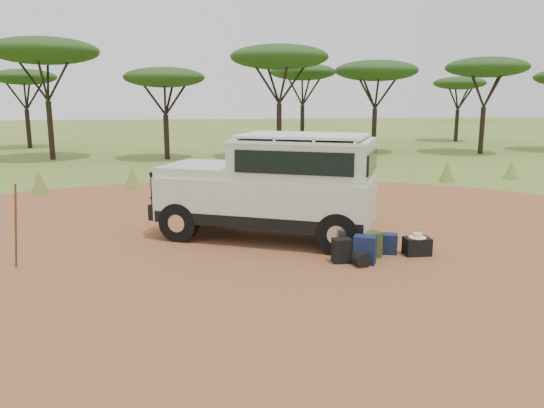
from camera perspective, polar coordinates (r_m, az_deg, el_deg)
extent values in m
plane|color=#536F27|center=(11.13, -3.48, -5.66)|extent=(140.00, 140.00, 0.00)
cylinder|color=brown|center=(11.13, -3.48, -5.64)|extent=(23.00, 23.00, 0.01)
cone|color=#536F27|center=(19.72, -23.76, 2.19)|extent=(0.60, 0.60, 0.85)
cone|color=#536F27|center=(20.09, -14.80, 2.72)|extent=(0.60, 0.60, 0.70)
cone|color=#536F27|center=(19.61, -6.16, 3.12)|extent=(0.60, 0.60, 0.90)
cone|color=#536F27|center=(19.62, 2.70, 3.03)|extent=(0.60, 0.60, 0.80)
cone|color=#536F27|center=(21.11, 10.31, 3.39)|extent=(0.60, 0.60, 0.75)
cone|color=#536F27|center=(21.76, 18.32, 3.36)|extent=(0.60, 0.60, 0.85)
cone|color=#536F27|center=(23.64, 24.33, 3.34)|extent=(0.60, 0.60, 0.70)
cylinder|color=black|center=(30.43, -22.71, 7.30)|extent=(0.28, 0.28, 3.06)
ellipsoid|color=#153714|center=(30.47, -23.31, 14.89)|extent=(5.50, 5.50, 1.38)
cylinder|color=black|center=(28.87, -11.27, 7.06)|extent=(0.28, 0.28, 2.34)
ellipsoid|color=#153714|center=(28.81, -11.52, 13.21)|extent=(4.20, 4.20, 1.05)
cylinder|color=black|center=(28.89, 0.77, 7.87)|extent=(0.28, 0.28, 2.93)
ellipsoid|color=#153714|center=(28.90, 0.79, 15.54)|extent=(5.20, 5.20, 1.30)
cylinder|color=black|center=(32.11, 10.92, 7.74)|extent=(0.28, 0.28, 2.61)
ellipsoid|color=#153714|center=(32.09, 11.16, 13.90)|extent=(4.80, 4.80, 1.20)
cylinder|color=black|center=(33.34, 21.63, 7.36)|extent=(0.28, 0.28, 2.70)
ellipsoid|color=#153714|center=(33.33, 22.10, 13.48)|extent=(4.60, 4.60, 1.15)
cylinder|color=black|center=(37.96, -24.73, 7.35)|extent=(0.28, 0.28, 2.48)
ellipsoid|color=#153714|center=(37.93, -25.15, 12.27)|extent=(4.00, 4.00, 1.00)
cylinder|color=black|center=(37.02, 3.28, 8.46)|extent=(0.28, 0.28, 2.70)
ellipsoid|color=#153714|center=(37.01, 3.34, 13.99)|extent=(4.50, 4.50, 1.12)
cylinder|color=black|center=(42.21, 19.23, 7.97)|extent=(0.28, 0.28, 2.34)
ellipsoid|color=#153714|center=(42.17, 19.51, 12.17)|extent=(3.80, 3.80, 0.95)
cube|color=beige|center=(12.34, -0.57, 0.69)|extent=(5.24, 3.93, 1.02)
cube|color=black|center=(12.41, -0.57, -1.05)|extent=(5.17, 3.92, 0.26)
cube|color=beige|center=(11.97, 3.40, 4.78)|extent=(3.55, 3.04, 0.81)
cube|color=silver|center=(11.93, 3.43, 6.86)|extent=(3.56, 3.08, 0.06)
cube|color=silver|center=(11.92, 3.43, 7.38)|extent=(3.29, 2.87, 0.05)
cube|color=beige|center=(12.77, -7.17, 3.79)|extent=(2.43, 2.47, 0.22)
cube|color=black|center=(12.39, -3.31, 5.20)|extent=(0.88, 1.55, 0.57)
cube|color=black|center=(11.03, 2.23, 4.43)|extent=(2.32, 1.16, 0.49)
cube|color=black|center=(12.91, 4.41, 5.43)|extent=(2.32, 1.16, 0.49)
cube|color=black|center=(11.72, 10.71, 4.46)|extent=(0.75, 1.46, 0.44)
cube|color=black|center=(13.34, -10.84, -0.09)|extent=(1.00, 1.82, 0.37)
cylinder|color=black|center=(13.26, -11.48, 3.60)|extent=(0.68, 1.29, 0.08)
cylinder|color=black|center=(13.35, -11.38, 1.17)|extent=(0.68, 1.29, 0.08)
cylinder|color=silver|center=(13.04, -12.15, 2.48)|extent=(0.17, 0.25, 0.24)
cylinder|color=silver|center=(13.56, -10.92, 2.87)|extent=(0.17, 0.25, 0.24)
cube|color=silver|center=(13.36, -11.19, 0.48)|extent=(0.24, 0.43, 0.13)
cylinder|color=black|center=(13.26, -1.55, 5.09)|extent=(0.12, 0.12, 0.89)
cylinder|color=black|center=(12.33, -9.95, -1.92)|extent=(0.95, 0.67, 0.91)
cylinder|color=black|center=(13.87, -6.75, -0.35)|extent=(0.95, 0.67, 0.91)
cylinder|color=black|center=(11.21, 7.10, -3.19)|extent=(0.95, 0.67, 0.91)
cylinder|color=black|center=(12.88, 8.41, -1.31)|extent=(0.95, 0.67, 0.91)
cylinder|color=brown|center=(11.20, -25.85, -2.20)|extent=(0.27, 0.32, 1.70)
cube|color=black|center=(10.73, 7.50, -5.01)|extent=(0.37, 0.27, 0.50)
cube|color=#121C3B|center=(10.74, 9.95, -4.87)|extent=(0.52, 0.47, 0.56)
cube|color=#32421E|center=(11.16, 10.60, -4.36)|extent=(0.45, 0.37, 0.53)
cube|color=#121C3B|center=(11.51, 12.37, -4.20)|extent=(0.46, 0.40, 0.43)
cube|color=black|center=(11.56, 15.33, -4.42)|extent=(0.54, 0.39, 0.38)
cylinder|color=black|center=(10.59, 9.51, -5.86)|extent=(0.35, 0.35, 0.30)
cylinder|color=beige|center=(11.51, 15.38, -3.48)|extent=(0.36, 0.36, 0.02)
cylinder|color=beige|center=(11.50, 15.39, -3.23)|extent=(0.18, 0.18, 0.09)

